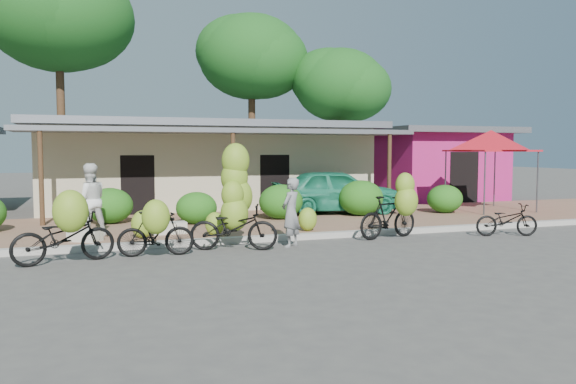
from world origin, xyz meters
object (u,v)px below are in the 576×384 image
Objects in this scene: bike_far_right at (507,220)px; tree_near_right at (336,83)px; bike_left at (156,230)px; bystander at (89,200)px; bike_right at (392,212)px; bike_far_left at (65,233)px; sack_near at (169,228)px; bike_center at (234,208)px; sack_far at (85,235)px; tree_center_right at (247,55)px; tree_far_center at (54,11)px; red_canopy at (491,140)px; vendor at (291,212)px; teal_van at (336,191)px.

tree_near_right is at bearing 12.33° from bike_far_right.
bystander is (-1.34, 2.70, 0.45)m from bike_left.
bike_far_left is at bearing 82.10° from bike_right.
bike_left reaches higher than sack_near.
tree_near_right is 16.42m from bike_center.
sack_far is at bearing 69.35° from bystander.
bystander is (-7.61, -13.12, -6.03)m from tree_center_right.
tree_far_center is 17.19m from bike_center.
red_canopy is at bearing -49.58° from bike_center.
bystander is at bearing -136.24° from tree_near_right.
bike_right is 7.56m from sack_far.
vendor is at bearing 139.09° from bystander.
bike_right is at bearing -147.29° from red_canopy.
vendor is (2.53, -2.24, 0.55)m from sack_near.
tree_far_center is 13.39m from tree_near_right.
red_canopy is 5.90m from teal_van.
tree_center_right is 5.49× the size of bike_left.
bike_right is (8.68, -14.84, -7.70)m from tree_far_center.
bike_center is 7.28m from bike_far_right.
tree_far_center is 15.71m from sack_far.
vendor is 6.27m from teal_van.
bystander is at bearing 92.50° from bike_far_right.
bike_left is at bearing -79.92° from tree_far_center.
tree_near_right is 16.05m from vendor.
bike_left is at bearing 82.15° from bike_right.
tree_near_right is at bearing -26.57° from tree_center_right.
bike_center is at bearing 133.36° from bystander.
tree_center_right is 17.06m from vendor.
bystander reaches higher than teal_van.
bike_far_right reaches higher than sack_far.
tree_center_right is 3.73× the size of bike_center.
tree_center_right is at bearing 153.43° from tree_near_right.
red_canopy is 13.70m from bystander.
tree_near_right reaches higher than teal_van.
tree_center_right is 1.24× the size of tree_near_right.
tree_far_center reaches higher than bike_far_left.
red_canopy is at bearing -17.06° from bike_far_right.
tree_far_center reaches higher than tree_center_right.
tree_far_center is 18.84m from bike_right.
bike_far_left is at bearing 119.94° from bike_center.
tree_near_right is 19.11m from bike_far_left.
tree_far_center is at bearing -11.41° from bike_far_left.
bike_center reaches higher than bike_left.
tree_center_right reaches higher than teal_van.
bike_center is (-10.32, -3.94, -1.68)m from red_canopy.
red_canopy is (5.88, -11.36, -4.45)m from tree_center_right.
bike_right is 1.17× the size of vendor.
tree_far_center is 1.19× the size of tree_center_right.
tree_far_center is 6.55× the size of bike_left.
sack_far is (-1.45, 1.95, -0.32)m from bike_left.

